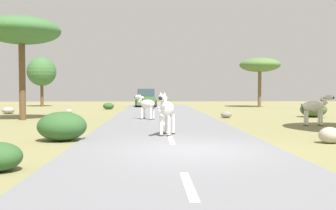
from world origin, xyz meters
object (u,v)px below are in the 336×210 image
Objects in this scene: zebra_2 at (315,107)px; tree_0 at (260,65)px; bush_3 at (62,126)px; bush_0 at (313,109)px; rock_1 at (69,111)px; tree_5 at (42,72)px; rock_3 at (330,135)px; tree_1 at (22,31)px; bush_1 at (109,106)px; rock_2 at (8,110)px; car_0 at (146,98)px; rock_0 at (226,115)px; zebra_0 at (167,109)px; zebra_1 at (146,104)px.

zebra_2 is 19.69m from tree_0.
zebra_2 is 11.78m from bush_3.
bush_0 is 3.71× the size of rock_1.
rock_3 is (16.75, -27.35, -3.24)m from tree_5.
tree_1 reaches higher than bush_0.
tree_1 is 5.99× the size of bush_1.
bush_1 reaches higher than rock_2.
bush_0 reaches higher than rock_3.
tree_1 is at bearing 142.47° from rock_3.
bush_0 is (10.62, -14.62, -0.36)m from car_0.
bush_3 is 16.21m from rock_2.
car_0 is 18.07m from bush_0.
car_0 is 26.82m from rock_3.
rock_0 is at bearing -17.14° from rock_2.
car_0 is 25.23m from bush_3.
zebra_0 is at bearing -113.41° from rock_0.
bush_1 is at bearing 128.11° from rock_0.
tree_5 is at bearing -49.25° from zebra_0.
tree_1 is 8.29× the size of rock_3.
tree_1 is 6.91× the size of rock_2.
tree_5 is at bearing 68.98° from zebra_1.
zebra_2 is (8.02, -3.60, 0.01)m from zebra_1.
zebra_2 is at bearing -69.41° from car_0.
rock_3 reaches higher than rock_0.
tree_0 is at bearing 3.23° from zebra_1.
car_0 is 11.74m from rock_1.
zebra_1 is at bearing -124.62° from tree_0.
car_0 is 10.08× the size of rock_1.
rock_3 is at bearing -78.28° from car_0.
zebra_1 reaches higher than bush_0.
tree_5 is 9.90m from bush_1.
bush_1 is (3.48, 11.62, -4.66)m from tree_1.
rock_2 is at bearing -133.81° from car_0.
zebra_0 is 0.34× the size of tree_0.
rock_2 is (-20.13, 4.06, -0.24)m from bush_0.
zebra_1 is 8.93m from bush_3.
bush_1 is at bearing 43.43° from rock_2.
car_0 is 0.76× the size of tree_1.
tree_5 is (-10.49, 1.27, 2.65)m from car_0.
tree_5 is at bearing 171.30° from car_0.
zebra_0 reaches higher than rock_1.
car_0 is 4.58× the size of bush_1.
rock_1 is (-16.38, -9.49, -3.90)m from tree_0.
car_0 reaches higher than rock_0.
zebra_0 is at bearing -62.33° from zebra_2.
zebra_0 is at bearing -134.78° from bush_0.
tree_1 reaches higher than tree_5.
rock_1 is 0.63× the size of rock_3.
rock_2 is at bearing 96.21° from zebra_1.
bush_0 is 17.07m from bush_1.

